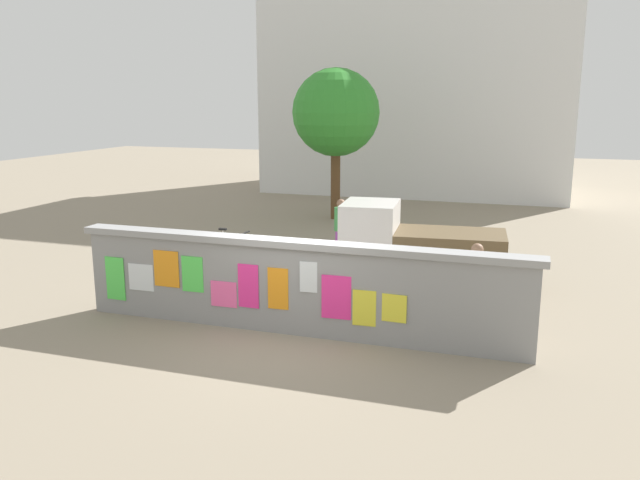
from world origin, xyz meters
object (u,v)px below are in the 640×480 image
at_px(motorcycle, 262,275).
at_px(tree_roadside, 336,113).
at_px(person_bystander, 341,223).
at_px(person_walking, 476,278).
at_px(auto_rickshaw_truck, 413,246).
at_px(bicycle_near, 229,252).

distance_m(motorcycle, tree_roadside, 9.72).
bearing_deg(tree_roadside, person_bystander, -71.59).
distance_m(person_walking, person_bystander, 5.58).
bearing_deg(motorcycle, person_bystander, 78.40).
bearing_deg(auto_rickshaw_truck, person_walking, -58.12).
relative_size(person_walking, tree_roadside, 0.31).
xyz_separation_m(motorcycle, person_bystander, (0.71, 3.46, 0.52)).
height_order(auto_rickshaw_truck, person_walking, auto_rickshaw_truck).
distance_m(bicycle_near, person_bystander, 2.94).
bearing_deg(person_walking, bicycle_near, 156.46).
bearing_deg(person_walking, person_bystander, 132.43).
height_order(motorcycle, bicycle_near, bicycle_near).
relative_size(auto_rickshaw_truck, person_bystander, 2.30).
distance_m(motorcycle, person_bystander, 3.57).
relative_size(auto_rickshaw_truck, tree_roadside, 0.72).
bearing_deg(bicycle_near, person_walking, -23.54).
height_order(motorcycle, person_bystander, person_bystander).
xyz_separation_m(person_bystander, tree_roadside, (-1.88, 5.65, 2.65)).
height_order(person_bystander, tree_roadside, tree_roadside).
distance_m(auto_rickshaw_truck, tree_roadside, 8.71).
xyz_separation_m(bicycle_near, person_bystander, (2.53, 1.38, 0.62)).
distance_m(auto_rickshaw_truck, bicycle_near, 4.73).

